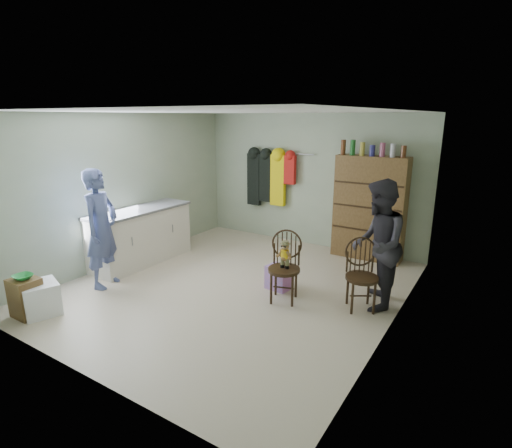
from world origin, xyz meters
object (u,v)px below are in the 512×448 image
Objects in this scene: chair_front at (285,261)px; chair_far at (361,271)px; dresser at (370,207)px; counter at (141,236)px.

chair_far is (0.95, 0.32, -0.05)m from chair_front.
dresser reaches higher than chair_front.
dresser is at bearing 61.72° from chair_front.
counter is at bearing 153.63° from chair_far.
chair_front is 2.34m from dresser.
chair_front reaches higher than counter.
chair_front is at bearing 166.98° from chair_far.
counter is 3.96m from dresser.
chair_front reaches higher than chair_far.
chair_front is 1.03× the size of chair_far.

